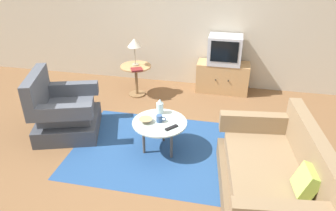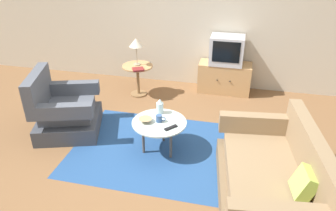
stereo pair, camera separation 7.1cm
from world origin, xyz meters
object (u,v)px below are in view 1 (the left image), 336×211
at_px(television, 225,50).
at_px(side_table, 136,74).
at_px(couch, 272,179).
at_px(tv_remote_dark, 171,128).
at_px(armchair, 63,113).
at_px(mug, 160,119).
at_px(vase, 160,106).
at_px(tv_stand, 222,77).
at_px(bowl, 146,120).
at_px(book, 137,69).
at_px(table_lamp, 134,44).
at_px(coffee_table, 160,125).

bearing_deg(television, side_table, -162.14).
height_order(couch, tv_remote_dark, couch).
height_order(armchair, mug, armchair).
distance_m(armchair, couch, 2.94).
relative_size(vase, tv_remote_dark, 1.25).
relative_size(tv_stand, bowl, 5.27).
bearing_deg(bowl, television, 67.38).
xyz_separation_m(tv_stand, book, (-1.40, -0.68, 0.30)).
bearing_deg(tv_remote_dark, book, -108.57).
xyz_separation_m(table_lamp, mug, (0.81, -1.58, -0.46)).
height_order(vase, bowl, vase).
distance_m(tv_stand, television, 0.52).
bearing_deg(vase, table_lamp, 119.25).
height_order(side_table, vase, vase).
height_order(bowl, book, book).
bearing_deg(tv_remote_dark, tv_stand, -153.25).
bearing_deg(armchair, vase, 75.24).
relative_size(couch, table_lamp, 3.62).
bearing_deg(side_table, couch, -45.51).
distance_m(tv_stand, bowl, 2.26).
xyz_separation_m(tv_stand, vase, (-0.74, -1.81, 0.27)).
xyz_separation_m(mug, bowl, (-0.17, -0.05, -0.02)).
height_order(coffee_table, mug, mug).
distance_m(table_lamp, mug, 1.83).
bearing_deg(television, book, -154.23).
height_order(side_table, bowl, side_table).
distance_m(bowl, book, 1.50).
height_order(couch, bowl, couch).
relative_size(television, mug, 4.55).
height_order(tv_stand, vase, vase).
height_order(tv_stand, book, book).
xyz_separation_m(television, bowl, (-0.86, -2.07, -0.33)).
distance_m(couch, table_lamp, 3.18).
bearing_deg(couch, coffee_table, 57.50).
distance_m(armchair, television, 2.89).
relative_size(armchair, mug, 8.59).
bearing_deg(television, mug, -108.84).
xyz_separation_m(bowl, book, (-0.54, 1.39, 0.11)).
xyz_separation_m(coffee_table, mug, (0.00, 0.00, 0.09)).
bearing_deg(tv_stand, table_lamp, -163.20).
relative_size(couch, bowl, 9.69).
relative_size(side_table, tv_stand, 0.60).
xyz_separation_m(vase, mug, (0.05, -0.22, -0.05)).
relative_size(vase, mug, 1.65).
bearing_deg(table_lamp, couch, -45.71).
height_order(couch, coffee_table, couch).
bearing_deg(tv_stand, armchair, -138.84).
bearing_deg(mug, tv_remote_dark, -34.16).
bearing_deg(book, table_lamp, 85.03).
bearing_deg(tv_stand, coffee_table, -108.80).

